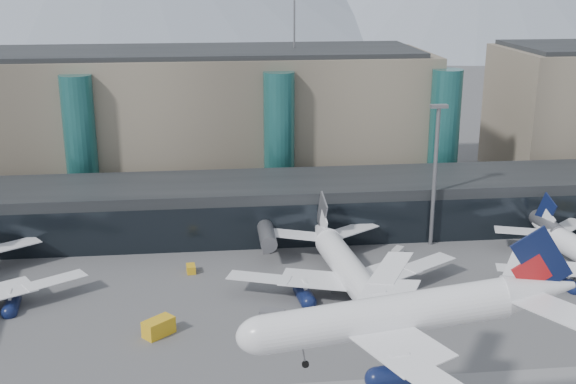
{
  "coord_description": "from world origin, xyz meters",
  "views": [
    {
      "loc": [
        -9.0,
        -70.5,
        47.91
      ],
      "look_at": [
        2.24,
        32.0,
        15.82
      ],
      "focal_mm": 45.0,
      "sensor_mm": 36.0,
      "label": 1
    }
  ],
  "objects_px": {
    "veh_c": "(272,316)",
    "veh_h": "(159,327)",
    "lightmast_mid": "(435,168)",
    "veh_d": "(398,252)",
    "hero_jet": "(418,303)",
    "jet_parked_mid": "(344,256)",
    "veh_b": "(191,269)"
  },
  "relations": [
    {
      "from": "hero_jet",
      "to": "veh_d",
      "type": "xyz_separation_m",
      "value": [
        12.76,
        53.77,
        -17.1
      ]
    },
    {
      "from": "veh_d",
      "to": "veh_h",
      "type": "xyz_separation_m",
      "value": [
        -39.55,
        -23.99,
        0.42
      ]
    },
    {
      "from": "jet_parked_mid",
      "to": "veh_c",
      "type": "relative_size",
      "value": 11.38
    },
    {
      "from": "jet_parked_mid",
      "to": "veh_d",
      "type": "distance_m",
      "value": 16.06
    },
    {
      "from": "hero_jet",
      "to": "veh_c",
      "type": "xyz_separation_m",
      "value": [
        -11.12,
        31.73,
        -16.9
      ]
    },
    {
      "from": "veh_b",
      "to": "veh_c",
      "type": "xyz_separation_m",
      "value": [
        11.72,
        -18.88,
        0.3
      ]
    },
    {
      "from": "jet_parked_mid",
      "to": "veh_h",
      "type": "relative_size",
      "value": 9.18
    },
    {
      "from": "veh_b",
      "to": "hero_jet",
      "type": "bearing_deg",
      "value": -161.58
    },
    {
      "from": "jet_parked_mid",
      "to": "veh_b",
      "type": "bearing_deg",
      "value": 66.98
    },
    {
      "from": "hero_jet",
      "to": "veh_h",
      "type": "bearing_deg",
      "value": 136.34
    },
    {
      "from": "lightmast_mid",
      "to": "hero_jet",
      "type": "distance_m",
      "value": 62.13
    },
    {
      "from": "lightmast_mid",
      "to": "hero_jet",
      "type": "height_order",
      "value": "lightmast_mid"
    },
    {
      "from": "veh_c",
      "to": "veh_h",
      "type": "height_order",
      "value": "veh_h"
    },
    {
      "from": "lightmast_mid",
      "to": "veh_d",
      "type": "distance_m",
      "value": 16.27
    },
    {
      "from": "lightmast_mid",
      "to": "veh_b",
      "type": "xyz_separation_m",
      "value": [
        -42.95,
        -8.08,
        -13.76
      ]
    },
    {
      "from": "hero_jet",
      "to": "veh_h",
      "type": "relative_size",
      "value": 7.91
    },
    {
      "from": "jet_parked_mid",
      "to": "veh_d",
      "type": "xyz_separation_m",
      "value": [
        11.47,
        10.5,
        -4.02
      ]
    },
    {
      "from": "veh_h",
      "to": "veh_d",
      "type": "bearing_deg",
      "value": -10.26
    },
    {
      "from": "hero_jet",
      "to": "jet_parked_mid",
      "type": "xyz_separation_m",
      "value": [
        1.29,
        43.27,
        -13.07
      ]
    },
    {
      "from": "lightmast_mid",
      "to": "veh_h",
      "type": "bearing_deg",
      "value": -148.36
    },
    {
      "from": "lightmast_mid",
      "to": "veh_c",
      "type": "distance_m",
      "value": 43.39
    },
    {
      "from": "hero_jet",
      "to": "veh_c",
      "type": "height_order",
      "value": "hero_jet"
    },
    {
      "from": "veh_h",
      "to": "jet_parked_mid",
      "type": "bearing_deg",
      "value": -15.85
    },
    {
      "from": "veh_c",
      "to": "veh_d",
      "type": "relative_size",
      "value": 1.3
    },
    {
      "from": "veh_h",
      "to": "veh_b",
      "type": "bearing_deg",
      "value": 37.75
    },
    {
      "from": "veh_d",
      "to": "veh_c",
      "type": "bearing_deg",
      "value": 166.97
    },
    {
      "from": "veh_d",
      "to": "veh_h",
      "type": "height_order",
      "value": "veh_h"
    },
    {
      "from": "hero_jet",
      "to": "veh_c",
      "type": "distance_m",
      "value": 37.63
    },
    {
      "from": "jet_parked_mid",
      "to": "veh_d",
      "type": "relative_size",
      "value": 14.74
    },
    {
      "from": "lightmast_mid",
      "to": "veh_c",
      "type": "height_order",
      "value": "lightmast_mid"
    },
    {
      "from": "hero_jet",
      "to": "veh_b",
      "type": "bearing_deg",
      "value": 118.66
    },
    {
      "from": "veh_b",
      "to": "veh_d",
      "type": "bearing_deg",
      "value": -90.79
    }
  ]
}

